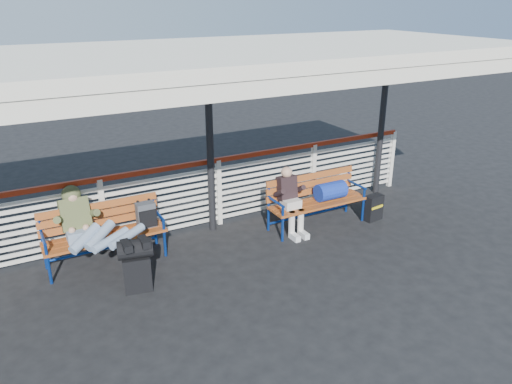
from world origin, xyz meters
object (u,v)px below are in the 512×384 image
luggage_stack (136,263)px  companion_person (290,200)px  bench_left (113,225)px  bench_right (322,194)px  suitcase_side (373,208)px  traveler_man (97,232)px

luggage_stack → companion_person: bearing=22.6°
bench_left → bench_right: bearing=-7.6°
luggage_stack → suitcase_side: (4.43, 0.25, -0.18)m
bench_left → suitcase_side: bearing=-9.9°
companion_person → traveler_man: bearing=177.6°
bench_right → traveler_man: traveler_man is taller
luggage_stack → suitcase_side: luggage_stack is taller
companion_person → suitcase_side: 1.67m
luggage_stack → bench_left: 1.05m
bench_left → bench_right: same height
bench_left → companion_person: size_ratio=1.57×
luggage_stack → traveler_man: 0.81m
bench_left → bench_right: 3.57m
traveler_man → suitcase_side: (4.77, -0.43, -0.45)m
bench_right → suitcase_side: bench_right is taller
suitcase_side → luggage_stack: bearing=175.2°
luggage_stack → traveler_man: bearing=128.3°
traveler_man → companion_person: (3.17, -0.14, -0.09)m
luggage_stack → bench_right: 3.54m
traveler_man → companion_person: bearing=-2.4°
luggage_stack → bench_left: bearing=104.5°
luggage_stack → bench_right: size_ratio=0.43×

